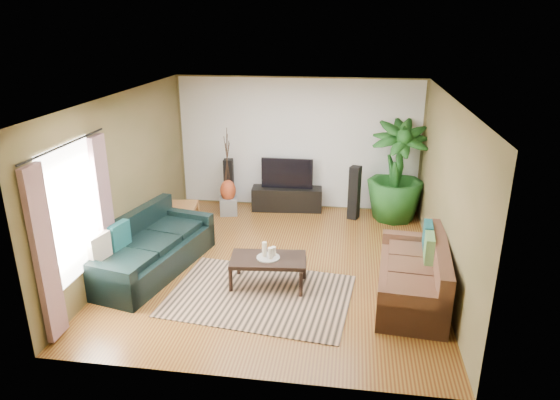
% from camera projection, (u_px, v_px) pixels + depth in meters
% --- Properties ---
extents(floor, '(5.50, 5.50, 0.00)m').
position_uv_depth(floor, '(278.00, 265.00, 8.11)').
color(floor, olive).
rests_on(floor, ground).
extents(ceiling, '(5.50, 5.50, 0.00)m').
position_uv_depth(ceiling, '(278.00, 97.00, 7.19)').
color(ceiling, white).
rests_on(ceiling, ground).
extents(wall_back, '(5.00, 0.00, 5.00)m').
position_uv_depth(wall_back, '(298.00, 144.00, 10.21)').
color(wall_back, brown).
rests_on(wall_back, ground).
extents(wall_front, '(5.00, 0.00, 5.00)m').
position_uv_depth(wall_front, '(239.00, 270.00, 5.09)').
color(wall_front, brown).
rests_on(wall_front, ground).
extents(wall_left, '(0.00, 5.50, 5.50)m').
position_uv_depth(wall_left, '(124.00, 179.00, 7.99)').
color(wall_left, brown).
rests_on(wall_left, ground).
extents(wall_right, '(0.00, 5.50, 5.50)m').
position_uv_depth(wall_right, '(446.00, 194.00, 7.31)').
color(wall_right, brown).
rests_on(wall_right, ground).
extents(backwall_panel, '(4.90, 0.00, 4.90)m').
position_uv_depth(backwall_panel, '(298.00, 144.00, 10.20)').
color(backwall_panel, white).
rests_on(backwall_panel, ground).
extents(window_pane, '(0.00, 1.80, 1.80)m').
position_uv_depth(window_pane, '(72.00, 212.00, 6.48)').
color(window_pane, white).
rests_on(window_pane, ground).
extents(curtain_near, '(0.08, 0.35, 2.20)m').
position_uv_depth(curtain_near, '(45.00, 255.00, 5.86)').
color(curtain_near, gray).
rests_on(curtain_near, ground).
extents(curtain_far, '(0.08, 0.35, 2.20)m').
position_uv_depth(curtain_far, '(105.00, 210.00, 7.25)').
color(curtain_far, gray).
rests_on(curtain_far, ground).
extents(curtain_rod, '(0.03, 1.90, 0.03)m').
position_uv_depth(curtain_rod, '(65.00, 145.00, 6.16)').
color(curtain_rod, black).
rests_on(curtain_rod, ground).
extents(sofa_left, '(1.50, 2.51, 0.85)m').
position_uv_depth(sofa_left, '(150.00, 245.00, 7.82)').
color(sofa_left, black).
rests_on(sofa_left, floor).
extents(sofa_right, '(1.06, 2.07, 0.85)m').
position_uv_depth(sofa_right, '(412.00, 271.00, 7.03)').
color(sofa_right, brown).
rests_on(sofa_right, floor).
extents(area_rug, '(2.75, 2.09, 0.01)m').
position_uv_depth(area_rug, '(260.00, 295.00, 7.21)').
color(area_rug, tan).
rests_on(area_rug, floor).
extents(coffee_table, '(1.16, 0.71, 0.45)m').
position_uv_depth(coffee_table, '(268.00, 272.00, 7.42)').
color(coffee_table, black).
rests_on(coffee_table, floor).
extents(candle_tray, '(0.34, 0.34, 0.02)m').
position_uv_depth(candle_tray, '(268.00, 257.00, 7.34)').
color(candle_tray, '#9A9A94').
rests_on(candle_tray, coffee_table).
extents(candle_tall, '(0.07, 0.07, 0.22)m').
position_uv_depth(candle_tall, '(264.00, 249.00, 7.33)').
color(candle_tall, beige).
rests_on(candle_tall, candle_tray).
extents(candle_mid, '(0.07, 0.07, 0.17)m').
position_uv_depth(candle_mid, '(270.00, 253.00, 7.26)').
color(candle_mid, beige).
rests_on(candle_mid, candle_tray).
extents(candle_short, '(0.07, 0.07, 0.14)m').
position_uv_depth(candle_short, '(273.00, 251.00, 7.36)').
color(candle_short, beige).
rests_on(candle_short, candle_tray).
extents(tv_stand, '(1.47, 0.55, 0.48)m').
position_uv_depth(tv_stand, '(287.00, 199.00, 10.38)').
color(tv_stand, black).
rests_on(tv_stand, floor).
extents(television, '(1.06, 0.06, 0.62)m').
position_uv_depth(television, '(287.00, 173.00, 10.19)').
color(television, black).
rests_on(television, tv_stand).
extents(speaker_left, '(0.20, 0.22, 1.04)m').
position_uv_depth(speaker_left, '(229.00, 183.00, 10.45)').
color(speaker_left, black).
rests_on(speaker_left, floor).
extents(speaker_right, '(0.25, 0.27, 1.07)m').
position_uv_depth(speaker_right, '(354.00, 193.00, 9.83)').
color(speaker_right, black).
rests_on(speaker_right, floor).
extents(potted_plant, '(1.16, 1.16, 1.96)m').
position_uv_depth(potted_plant, '(397.00, 171.00, 9.65)').
color(potted_plant, '#1B531B').
rests_on(potted_plant, floor).
extents(plant_pot, '(0.36, 0.36, 0.28)m').
position_uv_depth(plant_pot, '(393.00, 212.00, 9.94)').
color(plant_pot, black).
rests_on(plant_pot, floor).
extents(pedestal, '(0.42, 0.42, 0.35)m').
position_uv_depth(pedestal, '(229.00, 206.00, 10.17)').
color(pedestal, gray).
rests_on(pedestal, floor).
extents(vase, '(0.32, 0.32, 0.44)m').
position_uv_depth(vase, '(228.00, 191.00, 10.06)').
color(vase, '#9C3B1C').
rests_on(vase, pedestal).
extents(side_table, '(0.62, 0.62, 0.58)m').
position_uv_depth(side_table, '(182.00, 220.00, 9.16)').
color(side_table, brown).
rests_on(side_table, floor).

